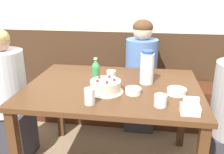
# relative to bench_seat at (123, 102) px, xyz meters

# --- Properties ---
(back_wall) EXTENTS (4.80, 0.04, 2.50)m
(back_wall) POSITION_rel_bench_seat_xyz_m (0.00, 0.22, 1.02)
(back_wall) COLOR #3D2819
(back_wall) RESTS_ON ground_plane
(bench_seat) EXTENTS (1.96, 0.38, 0.46)m
(bench_seat) POSITION_rel_bench_seat_xyz_m (0.00, 0.00, 0.00)
(bench_seat) COLOR #472314
(bench_seat) RESTS_ON ground_plane
(dining_table) EXTENTS (1.29, 0.95, 0.75)m
(dining_table) POSITION_rel_bench_seat_xyz_m (0.00, -0.83, 0.43)
(dining_table) COLOR #4C2D19
(dining_table) RESTS_ON ground_plane
(birthday_cake) EXTENTS (0.25, 0.25, 0.10)m
(birthday_cake) POSITION_rel_bench_seat_xyz_m (-0.03, -0.95, 0.56)
(birthday_cake) COLOR white
(birthday_cake) RESTS_ON dining_table
(water_pitcher) EXTENTS (0.10, 0.10, 0.26)m
(water_pitcher) POSITION_rel_bench_seat_xyz_m (0.25, -0.74, 0.64)
(water_pitcher) COLOR white
(water_pitcher) RESTS_ON dining_table
(soju_bottle) EXTENTS (0.06, 0.06, 0.19)m
(soju_bottle) POSITION_rel_bench_seat_xyz_m (-0.14, -0.76, 0.61)
(soju_bottle) COLOR #388E4C
(soju_bottle) RESTS_ON dining_table
(napkin_holder) EXTENTS (0.11, 0.08, 0.11)m
(napkin_holder) POSITION_rel_bench_seat_xyz_m (0.51, -1.21, 0.56)
(napkin_holder) COLOR white
(napkin_holder) RESTS_ON dining_table
(bowl_soup_white) EXTENTS (0.13, 0.13, 0.04)m
(bowl_soup_white) POSITION_rel_bench_seat_xyz_m (0.46, -0.92, 0.54)
(bowl_soup_white) COLOR white
(bowl_soup_white) RESTS_ON dining_table
(bowl_rice_small) EXTENTS (0.11, 0.11, 0.04)m
(bowl_rice_small) POSITION_rel_bench_seat_xyz_m (0.16, -0.96, 0.54)
(bowl_rice_small) COLOR white
(bowl_rice_small) RESTS_ON dining_table
(glass_water_tall) EXTENTS (0.08, 0.08, 0.07)m
(glass_water_tall) POSITION_rel_bench_seat_xyz_m (0.34, -1.13, 0.56)
(glass_water_tall) COLOR silver
(glass_water_tall) RESTS_ON dining_table
(glass_tumbler_short) EXTENTS (0.07, 0.07, 0.10)m
(glass_tumbler_short) POSITION_rel_bench_seat_xyz_m (-0.10, -1.16, 0.57)
(glass_tumbler_short) COLOR silver
(glass_tumbler_short) RESTS_ON dining_table
(glass_shot_small) EXTENTS (0.07, 0.07, 0.08)m
(glass_shot_small) POSITION_rel_bench_seat_xyz_m (-0.03, -0.71, 0.56)
(glass_shot_small) COLOR silver
(glass_shot_small) RESTS_ON dining_table
(person_teal_shirt) EXTENTS (0.34, 0.34, 1.14)m
(person_teal_shirt) POSITION_rel_bench_seat_xyz_m (-0.90, -0.79, 0.32)
(person_teal_shirt) COLOR #33333D
(person_teal_shirt) RESTS_ON ground_plane
(person_grey_tee) EXTENTS (0.32, 0.34, 1.16)m
(person_grey_tee) POSITION_rel_bench_seat_xyz_m (0.19, -0.10, 0.32)
(person_grey_tee) COLOR #33333D
(person_grey_tee) RESTS_ON ground_plane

